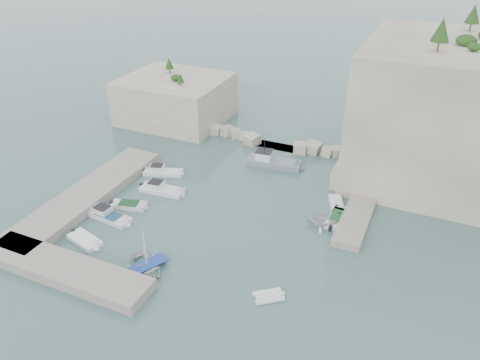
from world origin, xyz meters
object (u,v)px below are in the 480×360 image
at_px(rowboat, 147,268).
at_px(tender_east_b, 337,220).
at_px(motorboat_b, 162,192).
at_px(inflatable_dinghy, 268,298).
at_px(tender_east_a, 321,226).
at_px(work_boat, 274,166).
at_px(motorboat_e, 85,242).
at_px(tender_east_c, 336,207).
at_px(motorboat_d, 109,218).
at_px(motorboat_a, 163,174).
at_px(motorboat_c, 129,207).
at_px(tender_east_d, 345,185).

height_order(rowboat, tender_east_b, rowboat).
xyz_separation_m(motorboat_b, inflatable_dinghy, (18.54, -11.67, 0.00)).
relative_size(inflatable_dinghy, tender_east_a, 0.84).
bearing_deg(work_boat, motorboat_e, -123.64).
distance_m(motorboat_b, rowboat, 14.28).
relative_size(tender_east_b, tender_east_c, 1.07).
distance_m(motorboat_d, work_boat, 23.21).
relative_size(rowboat, tender_east_b, 0.92).
height_order(motorboat_a, inflatable_dinghy, motorboat_a).
bearing_deg(inflatable_dinghy, work_boat, 71.63).
relative_size(motorboat_b, tender_east_b, 1.24).
distance_m(inflatable_dinghy, tender_east_a, 12.80).
bearing_deg(motorboat_d, motorboat_c, 82.14).
xyz_separation_m(motorboat_e, inflatable_dinghy, (20.49, 0.29, 0.00)).
relative_size(tender_east_a, tender_east_d, 0.86).
distance_m(motorboat_e, tender_east_d, 31.94).
relative_size(motorboat_c, motorboat_e, 1.01).
xyz_separation_m(motorboat_e, tender_east_b, (23.16, 14.81, 0.00)).
relative_size(tender_east_a, tender_east_c, 0.75).
distance_m(motorboat_b, tender_east_a, 19.89).
distance_m(motorboat_d, inflatable_dinghy, 21.40).
height_order(motorboat_e, tender_east_b, same).
xyz_separation_m(motorboat_c, tender_east_c, (22.23, 9.90, 0.00)).
height_order(tender_east_c, tender_east_d, tender_east_d).
distance_m(tender_east_a, tender_east_d, 9.91).
bearing_deg(tender_east_c, motorboat_c, 92.71).
bearing_deg(work_boat, motorboat_d, -129.80).
relative_size(motorboat_c, tender_east_b, 0.91).
bearing_deg(tender_east_d, tender_east_a, -178.68).
height_order(rowboat, tender_east_d, tender_east_d).
xyz_separation_m(motorboat_d, tender_east_a, (22.28, 8.46, 0.00)).
bearing_deg(tender_east_a, motorboat_b, 87.83).
relative_size(rowboat, tender_east_d, 1.12).
xyz_separation_m(motorboat_e, tender_east_c, (22.49, 17.33, 0.00)).
xyz_separation_m(inflatable_dinghy, work_boat, (-8.27, 23.69, 0.00)).
xyz_separation_m(motorboat_e, tender_east_d, (22.23, 22.92, 0.00)).
xyz_separation_m(tender_east_b, work_boat, (-10.93, 9.17, 0.00)).
xyz_separation_m(motorboat_a, tender_east_c, (22.82, 1.52, 0.00)).
xyz_separation_m(motorboat_c, inflatable_dinghy, (20.24, -7.13, 0.00)).
distance_m(motorboat_e, tender_east_a, 25.40).
xyz_separation_m(motorboat_a, motorboat_c, (0.59, -8.38, 0.00)).
bearing_deg(tender_east_c, work_boat, 35.73).
height_order(tender_east_c, work_boat, work_boat).
relative_size(motorboat_a, tender_east_d, 1.39).
bearing_deg(tender_east_d, rowboat, 153.40).
bearing_deg(motorboat_c, inflatable_dinghy, -35.42).
bearing_deg(motorboat_b, motorboat_d, -112.89).
distance_m(motorboat_a, work_boat, 14.99).
xyz_separation_m(motorboat_d, rowboat, (8.79, -5.38, 0.00)).
relative_size(motorboat_d, tender_east_d, 1.55).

